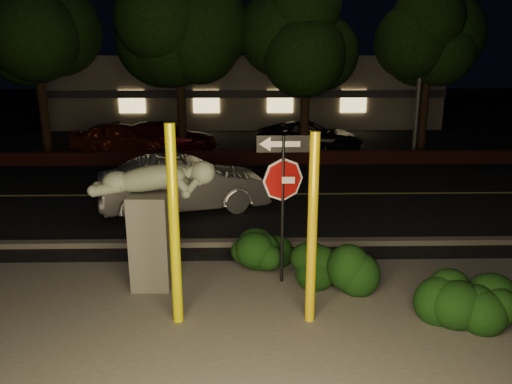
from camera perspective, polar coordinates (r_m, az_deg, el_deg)
ground at (r=17.82m, az=-1.51°, el=2.30°), size 90.00×90.00×0.00m
patio at (r=7.53m, az=-1.76°, el=-16.98°), size 14.00×6.00×0.02m
road at (r=14.92m, az=-1.54°, el=-0.30°), size 80.00×8.00×0.01m
lane_marking at (r=14.91m, az=-1.54°, el=-0.25°), size 80.00×0.12×0.00m
curb at (r=11.00m, az=-1.62°, el=-5.81°), size 80.00×0.25×0.12m
brick_wall at (r=19.04m, az=-1.50°, el=3.92°), size 40.00×0.35×0.50m
parking_lot at (r=24.69m, az=-1.46°, el=6.00°), size 40.00×12.00×0.01m
building at (r=32.41m, az=-1.45°, el=11.80°), size 22.00×10.20×4.00m
tree_far_a at (r=21.94m, az=-24.07°, el=17.54°), size 4.60×4.60×7.43m
tree_far_b at (r=20.82m, az=-8.98°, el=20.78°), size 5.20×5.20×8.41m
tree_far_c at (r=20.37m, az=5.90°, el=19.90°), size 4.80×4.80×7.84m
tree_far_d at (r=21.99m, az=19.44°, el=18.17°), size 4.40×4.40×7.42m
yellow_pole_left at (r=7.53m, az=-9.32°, el=-4.06°), size 0.16×0.16×3.12m
yellow_pole_right at (r=7.52m, az=6.44°, el=-4.46°), size 0.15×0.15×3.00m
signpost at (r=8.69m, az=3.10°, el=1.35°), size 0.92×0.07×2.72m
sculpture at (r=8.84m, az=-11.81°, el=-2.14°), size 2.16×0.69×2.31m
hedge_center at (r=9.67m, az=2.35°, el=-6.38°), size 1.77×0.88×0.91m
hedge_right at (r=8.98m, az=9.27°, el=-8.17°), size 1.50×0.84×0.96m
hedge_far_right at (r=8.49m, az=23.35°, el=-10.57°), size 1.67×1.33×1.01m
streetlight at (r=21.24m, az=18.34°, el=19.94°), size 1.50×0.54×10.07m
silver_sedan at (r=13.37m, az=-8.20°, el=0.90°), size 4.67×2.67×1.45m
parked_car_red at (r=21.61m, az=-15.23°, el=5.95°), size 4.09×1.75×1.38m
parked_car_darkred at (r=21.68m, az=-10.38°, el=6.18°), size 4.64×2.17×1.31m
parked_car_dark at (r=21.77m, az=6.10°, el=6.32°), size 4.80×2.68×1.27m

